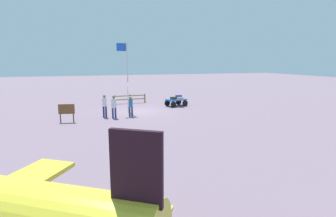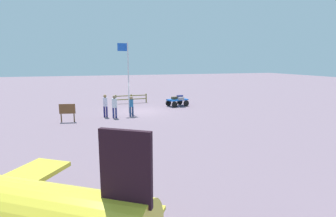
% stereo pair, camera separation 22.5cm
% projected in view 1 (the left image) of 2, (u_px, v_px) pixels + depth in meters
% --- Properties ---
extents(ground_plane, '(120.00, 120.00, 0.00)m').
position_uv_depth(ground_plane, '(140.00, 111.00, 23.31)').
color(ground_plane, slate).
extents(luggage_cart, '(2.17, 1.64, 0.67)m').
position_uv_depth(luggage_cart, '(176.00, 101.00, 25.95)').
color(luggage_cart, blue).
rests_on(luggage_cart, ground).
extents(suitcase_olive, '(0.60, 0.44, 0.25)m').
position_uv_depth(suitcase_olive, '(180.00, 98.00, 25.50)').
color(suitcase_olive, gray).
rests_on(suitcase_olive, luggage_cart).
extents(suitcase_tan, '(0.56, 0.39, 0.33)m').
position_uv_depth(suitcase_tan, '(179.00, 97.00, 26.32)').
color(suitcase_tan, navy).
rests_on(suitcase_tan, luggage_cart).
extents(suitcase_dark, '(0.59, 0.35, 0.25)m').
position_uv_depth(suitcase_dark, '(173.00, 98.00, 25.76)').
color(suitcase_dark, '#453921').
rests_on(suitcase_dark, luggage_cart).
extents(worker_lead, '(0.42, 0.42, 1.75)m').
position_uv_depth(worker_lead, '(114.00, 105.00, 20.38)').
color(worker_lead, navy).
rests_on(worker_lead, ground).
extents(worker_trailing, '(0.34, 0.34, 1.60)m').
position_uv_depth(worker_trailing, '(131.00, 105.00, 20.99)').
color(worker_trailing, navy).
rests_on(worker_trailing, ground).
extents(worker_supervisor, '(0.44, 0.44, 1.76)m').
position_uv_depth(worker_supervisor, '(105.00, 104.00, 20.70)').
color(worker_supervisor, navy).
rests_on(worker_supervisor, ground).
extents(flagpole, '(0.89, 0.16, 5.81)m').
position_uv_depth(flagpole, '(126.00, 72.00, 22.22)').
color(flagpole, silver).
rests_on(flagpole, ground).
extents(signboard, '(1.10, 0.25, 1.30)m').
position_uv_depth(signboard, '(67.00, 110.00, 19.05)').
color(signboard, '#4C3319').
rests_on(signboard, ground).
extents(wooden_fence, '(3.28, 0.22, 0.92)m').
position_uv_depth(wooden_fence, '(130.00, 98.00, 27.71)').
color(wooden_fence, brown).
rests_on(wooden_fence, ground).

